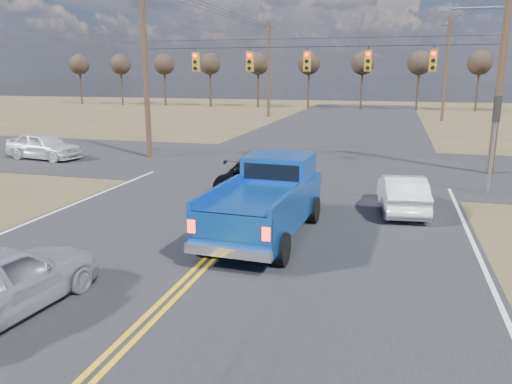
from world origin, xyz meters
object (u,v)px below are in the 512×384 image
(black_suv, at_px, (255,177))
(pickup_truck, at_px, (267,200))
(white_car_queue, at_px, (402,193))
(cross_car_west, at_px, (44,146))
(dgrey_car_queue, at_px, (267,168))

(black_suv, bearing_deg, pickup_truck, 106.93)
(pickup_truck, bearing_deg, white_car_queue, 47.49)
(pickup_truck, bearing_deg, cross_car_west, 150.40)
(black_suv, xyz_separation_m, dgrey_car_queue, (0.06, 1.68, 0.06))
(pickup_truck, distance_m, cross_car_west, 18.16)
(dgrey_car_queue, height_order, cross_car_west, cross_car_west)
(pickup_truck, distance_m, black_suv, 5.46)
(black_suv, relative_size, cross_car_west, 1.08)
(cross_car_west, bearing_deg, pickup_truck, -113.86)
(black_suv, distance_m, white_car_queue, 5.84)
(white_car_queue, distance_m, cross_car_west, 20.10)
(pickup_truck, xyz_separation_m, dgrey_car_queue, (-1.74, 6.82, -0.35))
(black_suv, height_order, white_car_queue, black_suv)
(dgrey_car_queue, bearing_deg, pickup_truck, 110.55)
(black_suv, bearing_deg, dgrey_car_queue, -94.55)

